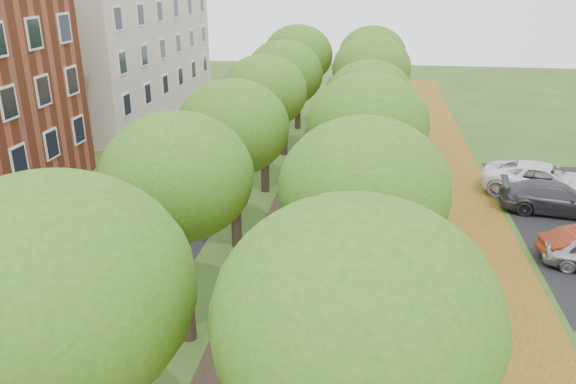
% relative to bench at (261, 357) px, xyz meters
% --- Properties ---
extents(street_asphalt, '(8.00, 70.00, 0.01)m').
position_rel_bench_xyz_m(street_asphalt, '(-7.62, 10.07, -0.40)').
color(street_asphalt, black).
rests_on(street_asphalt, ground).
extents(footpath, '(3.20, 70.00, 0.01)m').
position_rel_bench_xyz_m(footpath, '(-0.12, 10.07, -0.40)').
color(footpath, black).
rests_on(footpath, ground).
extents(leaf_verge, '(7.50, 70.00, 0.01)m').
position_rel_bench_xyz_m(leaf_verge, '(4.88, 10.07, -0.40)').
color(leaf_verge, '#9B6C1C').
rests_on(leaf_verge, ground).
extents(tree_row_west, '(4.20, 34.20, 6.65)m').
position_rel_bench_xyz_m(tree_row_west, '(-2.32, 10.07, 4.44)').
color(tree_row_west, black).
rests_on(tree_row_west, ground).
extents(tree_row_east, '(4.20, 34.20, 6.65)m').
position_rel_bench_xyz_m(tree_row_east, '(2.48, 10.07, 4.44)').
color(tree_row_east, black).
rests_on(tree_row_east, ground).
extents(building_cream, '(10.30, 20.30, 10.40)m').
position_rel_bench_xyz_m(building_cream, '(-17.12, 28.07, 4.81)').
color(building_cream, beige).
rests_on(building_cream, ground).
extents(bench, '(1.07, 1.68, 0.77)m').
position_rel_bench_xyz_m(bench, '(0.00, 0.00, 0.00)').
color(bench, '#2D3931').
rests_on(bench, ground).
extents(car_grey, '(4.93, 2.54, 1.37)m').
position_rel_bench_xyz_m(car_grey, '(10.88, 12.36, 0.28)').
color(car_grey, '#39393E').
rests_on(car_grey, ground).
extents(car_white, '(6.08, 4.20, 1.54)m').
position_rel_bench_xyz_m(car_white, '(10.88, 14.36, 0.37)').
color(car_white, white).
rests_on(car_white, ground).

